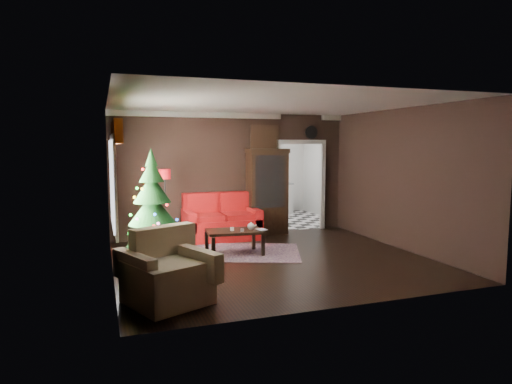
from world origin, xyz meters
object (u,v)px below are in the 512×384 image
object	(u,v)px
coffee_table	(234,242)
kitchen_table	(271,209)
christmas_tree	(152,206)
armchair	(167,269)
teapot	(251,226)
floor_lamp	(165,206)
wall_clock	(311,132)
loveseat	(222,217)
curio_cabinet	(267,194)

from	to	relation	value
coffee_table	kitchen_table	xyz separation A→B (m)	(1.94, 3.11, 0.13)
christmas_tree	armchair	distance (m)	1.90
coffee_table	teapot	xyz separation A→B (m)	(0.29, -0.10, 0.31)
floor_lamp	wall_clock	world-z (taller)	wall_clock
loveseat	curio_cabinet	xyz separation A→B (m)	(1.15, 0.22, 0.45)
armchair	wall_clock	size ratio (longest dim) A/B	3.13
curio_cabinet	christmas_tree	bearing A→B (deg)	-144.03
teapot	coffee_table	bearing A→B (deg)	160.95
wall_clock	kitchen_table	xyz separation A→B (m)	(-0.55, 1.25, -2.00)
floor_lamp	armchair	bearing A→B (deg)	-97.56
wall_clock	coffee_table	bearing A→B (deg)	-143.25
armchair	coffee_table	distance (m)	2.70
christmas_tree	teapot	xyz separation A→B (m)	(1.84, 0.28, -0.50)
loveseat	christmas_tree	xyz separation A→B (m)	(-1.68, -1.84, 0.55)
loveseat	teapot	distance (m)	1.57
loveseat	wall_clock	world-z (taller)	wall_clock
christmas_tree	teapot	world-z (taller)	christmas_tree
christmas_tree	wall_clock	size ratio (longest dim) A/B	5.70
kitchen_table	loveseat	bearing A→B (deg)	-137.49
christmas_tree	coffee_table	world-z (taller)	christmas_tree
teapot	curio_cabinet	bearing A→B (deg)	60.80
christmas_tree	curio_cabinet	bearing A→B (deg)	35.97
loveseat	christmas_tree	size ratio (longest dim) A/B	0.93
curio_cabinet	armchair	world-z (taller)	curio_cabinet
curio_cabinet	floor_lamp	xyz separation A→B (m)	(-2.41, -0.51, -0.12)
teapot	kitchen_table	size ratio (longest dim) A/B	0.21
wall_clock	kitchen_table	bearing A→B (deg)	113.75
floor_lamp	armchair	distance (m)	3.41
floor_lamp	coffee_table	bearing A→B (deg)	-46.32
floor_lamp	coffee_table	size ratio (longest dim) A/B	1.46
floor_lamp	loveseat	bearing A→B (deg)	12.80
curio_cabinet	coffee_table	xyz separation A→B (m)	(-1.29, -1.68, -0.71)
curio_cabinet	armchair	bearing A→B (deg)	-126.45
armchair	kitchen_table	size ratio (longest dim) A/B	1.33
wall_clock	kitchen_table	size ratio (longest dim) A/B	0.43
armchair	teapot	world-z (taller)	armchair
coffee_table	kitchen_table	world-z (taller)	kitchen_table
loveseat	kitchen_table	bearing A→B (deg)	42.51
curio_cabinet	coffee_table	size ratio (longest dim) A/B	1.84
christmas_tree	loveseat	bearing A→B (deg)	47.48
armchair	kitchen_table	xyz separation A→B (m)	(3.51, 5.30, -0.08)
curio_cabinet	wall_clock	xyz separation A→B (m)	(1.20, 0.18, 1.43)
wall_clock	floor_lamp	bearing A→B (deg)	-169.24
loveseat	armchair	distance (m)	4.03
christmas_tree	kitchen_table	size ratio (longest dim) A/B	2.43
wall_clock	curio_cabinet	bearing A→B (deg)	-171.47
coffee_table	loveseat	bearing A→B (deg)	84.50
armchair	coffee_table	xyz separation A→B (m)	(1.57, 2.19, -0.22)
armchair	christmas_tree	bearing A→B (deg)	65.82
christmas_tree	coffee_table	xyz separation A→B (m)	(1.54, 0.38, -0.81)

